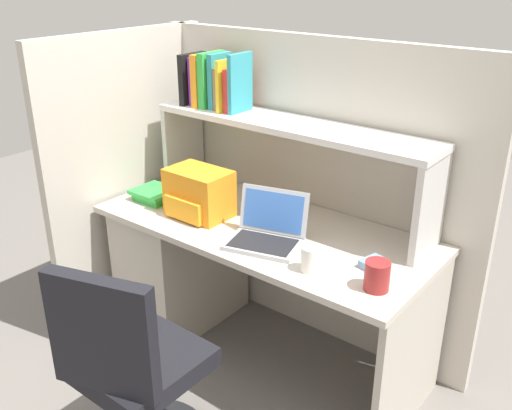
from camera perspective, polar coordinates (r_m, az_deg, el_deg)
ground_plane at (r=3.04m, az=0.60°, el=-14.58°), size 8.00×8.00×0.00m
desk at (r=3.03m, az=-5.23°, el=-5.64°), size 1.60×0.70×0.73m
cubicle_partition_rear at (r=2.92m, az=5.24°, el=1.28°), size 1.84×0.05×1.55m
cubicle_partition_left at (r=3.15m, az=-12.23°, el=2.56°), size 0.05×1.06×1.55m
overhead_hutch at (r=2.67m, az=3.34°, el=6.25°), size 1.44×0.28×0.45m
reference_books_on_shelf at (r=2.90m, az=-4.08°, el=12.12°), size 0.34×0.18×0.28m
laptop at (r=2.48m, az=1.14°, el=-2.67°), size 0.37×0.33×0.22m
backpack at (r=2.73m, az=-5.77°, el=1.13°), size 0.30×0.23×0.23m
computer_mouse at (r=2.35m, az=11.48°, el=-5.65°), size 0.08×0.12×0.03m
paper_cup at (r=2.27m, az=5.45°, el=-5.38°), size 0.08×0.08×0.10m
snack_canister at (r=2.18m, az=11.97°, el=-6.91°), size 0.10×0.10×0.12m
desk_book_stack at (r=2.96m, az=-10.05°, el=1.06°), size 0.21×0.19×0.06m
office_chair at (r=2.31m, az=-12.11°, el=-16.96°), size 0.52×0.54×0.93m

